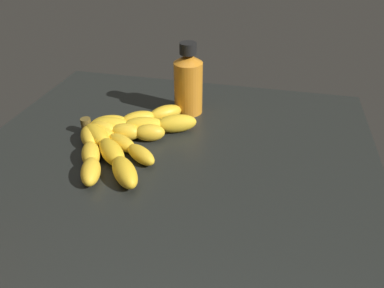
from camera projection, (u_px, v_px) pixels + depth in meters
ground_plane at (164, 179)px, 63.02cm from camera, size 73.73×76.95×3.37cm
banana_bunch at (124, 136)px, 68.65cm from camera, size 22.58×29.35×3.57cm
honey_bottle at (188, 82)px, 76.72cm from camera, size 6.09×6.09×15.36cm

